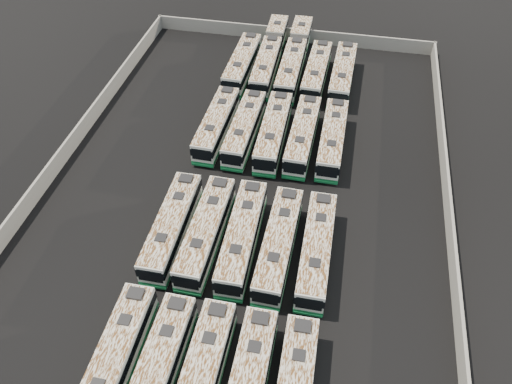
% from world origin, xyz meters
% --- Properties ---
extents(ground, '(140.00, 140.00, 0.00)m').
position_xyz_m(ground, '(0.00, 0.00, 0.00)').
color(ground, black).
rests_on(ground, ground).
extents(perimeter_wall, '(45.20, 73.20, 2.20)m').
position_xyz_m(perimeter_wall, '(0.00, 0.00, 1.10)').
color(perimeter_wall, gray).
rests_on(perimeter_wall, ground).
extents(bus_front_far_left, '(2.91, 12.90, 3.63)m').
position_xyz_m(bus_front_far_left, '(-5.52, -22.30, 1.85)').
color(bus_front_far_left, silver).
rests_on(bus_front_far_left, ground).
extents(bus_front_left, '(2.82, 12.87, 3.62)m').
position_xyz_m(bus_front_left, '(-1.85, -22.57, 1.85)').
color(bus_front_left, silver).
rests_on(bus_front_left, ground).
extents(bus_front_center, '(2.80, 13.07, 3.68)m').
position_xyz_m(bus_front_center, '(1.72, -22.57, 1.88)').
color(bus_front_center, silver).
rests_on(bus_front_center, ground).
extents(bus_midfront_far_left, '(2.91, 13.06, 3.67)m').
position_xyz_m(bus_midfront_far_left, '(-5.58, -7.68, 1.88)').
color(bus_midfront_far_left, silver).
rests_on(bus_midfront_far_left, ground).
extents(bus_midfront_left, '(2.94, 13.22, 3.72)m').
position_xyz_m(bus_midfront_left, '(-2.00, -7.67, 1.90)').
color(bus_midfront_left, silver).
rests_on(bus_midfront_left, ground).
extents(bus_midfront_center, '(3.06, 13.28, 3.73)m').
position_xyz_m(bus_midfront_center, '(1.68, -7.61, 1.91)').
color(bus_midfront_center, silver).
rests_on(bus_midfront_center, ground).
extents(bus_midfront_right, '(2.99, 13.18, 3.70)m').
position_xyz_m(bus_midfront_right, '(5.40, -7.83, 1.89)').
color(bus_midfront_right, silver).
rests_on(bus_midfront_right, ground).
extents(bus_midfront_far_right, '(2.89, 13.01, 3.66)m').
position_xyz_m(bus_midfront_far_right, '(9.12, -7.70, 1.87)').
color(bus_midfront_far_right, silver).
rests_on(bus_midfront_far_right, ground).
extents(bus_midback_far_left, '(2.97, 12.95, 3.64)m').
position_xyz_m(bus_midback_far_left, '(-5.51, 9.72, 1.86)').
color(bus_midback_far_left, silver).
rests_on(bus_midback_far_left, ground).
extents(bus_midback_left, '(2.99, 12.97, 3.64)m').
position_xyz_m(bus_midback_left, '(-1.91, 9.57, 1.86)').
color(bus_midback_left, silver).
rests_on(bus_midback_left, ground).
extents(bus_midback_center, '(3.00, 13.36, 3.76)m').
position_xyz_m(bus_midback_center, '(1.76, 9.54, 1.92)').
color(bus_midback_center, silver).
rests_on(bus_midback_center, ground).
extents(bus_midback_right, '(3.00, 13.12, 3.69)m').
position_xyz_m(bus_midback_right, '(5.38, 9.66, 1.89)').
color(bus_midback_right, silver).
rests_on(bus_midback_right, ground).
extents(bus_midback_far_right, '(2.76, 12.91, 3.64)m').
position_xyz_m(bus_midback_far_right, '(9.01, 9.76, 1.86)').
color(bus_midback_far_right, silver).
rests_on(bus_midback_far_right, ground).
extents(bus_back_far_left, '(3.02, 13.40, 3.77)m').
position_xyz_m(bus_back_far_left, '(-5.52, 24.42, 1.93)').
color(bus_back_far_left, silver).
rests_on(bus_back_far_left, ground).
extents(bus_back_left, '(3.21, 20.35, 3.68)m').
position_xyz_m(bus_back_left, '(-2.08, 27.92, 1.88)').
color(bus_back_left, silver).
rests_on(bus_back_left, ground).
extents(bus_back_center, '(2.94, 20.88, 3.79)m').
position_xyz_m(bus_back_center, '(1.65, 27.84, 1.93)').
color(bus_back_center, silver).
rests_on(bus_back_center, ground).
extents(bus_back_right, '(3.11, 13.21, 3.71)m').
position_xyz_m(bus_back_right, '(5.34, 24.41, 1.89)').
color(bus_back_right, silver).
rests_on(bus_back_right, ground).
extents(bus_back_far_right, '(3.11, 13.45, 3.78)m').
position_xyz_m(bus_back_far_right, '(9.05, 24.49, 1.93)').
color(bus_back_far_right, silver).
rests_on(bus_back_far_right, ground).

